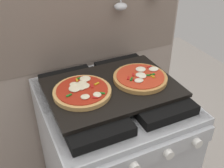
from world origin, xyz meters
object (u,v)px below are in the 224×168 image
(pizza_left, at_px, (82,91))
(pizza_right, at_px, (140,77))
(baking_tray, at_px, (112,88))
(stove, at_px, (112,162))

(pizza_left, bearing_deg, pizza_right, -2.25)
(baking_tray, distance_m, pizza_left, 0.13)
(pizza_left, bearing_deg, stove, -2.08)
(stove, relative_size, pizza_left, 3.84)
(baking_tray, distance_m, pizza_right, 0.13)
(stove, distance_m, pizza_left, 0.50)
(stove, bearing_deg, pizza_left, 177.92)
(stove, height_order, pizza_right, pizza_right)
(baking_tray, height_order, pizza_left, pizza_left)
(baking_tray, bearing_deg, pizza_right, -3.12)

